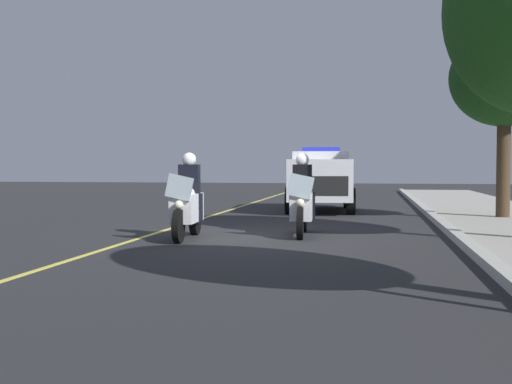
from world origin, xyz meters
The scene contains 7 objects.
ground_plane centered at (0.00, 0.00, 0.00)m, with size 80.00×80.00×0.00m, color #28282B.
curb_strip centered at (0.00, 4.06, 0.07)m, with size 48.00×0.24×0.15m, color #B7B5AD.
lane_stripe_center centered at (0.00, -2.17, 0.00)m, with size 48.00×0.12×0.01m, color #E0D14C.
police_motorcycle_lead_left centered at (0.82, -1.21, 0.70)m, with size 2.14×0.61×1.72m.
police_motorcycle_lead_right centered at (-0.20, 0.97, 0.70)m, with size 2.14×0.61×1.72m.
police_suv centered at (-7.57, 0.80, 1.07)m, with size 5.01×2.32×2.05m.
tree_far_back centered at (-4.72, 5.83, 3.75)m, with size 2.85×2.85×4.98m.
Camera 1 is at (13.04, 2.39, 1.45)m, focal length 44.83 mm.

